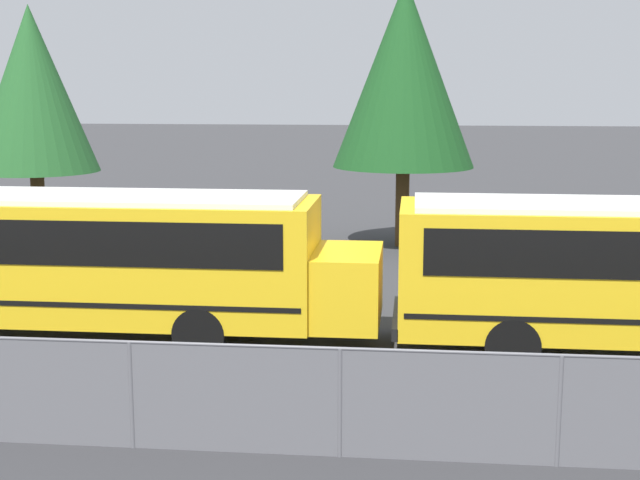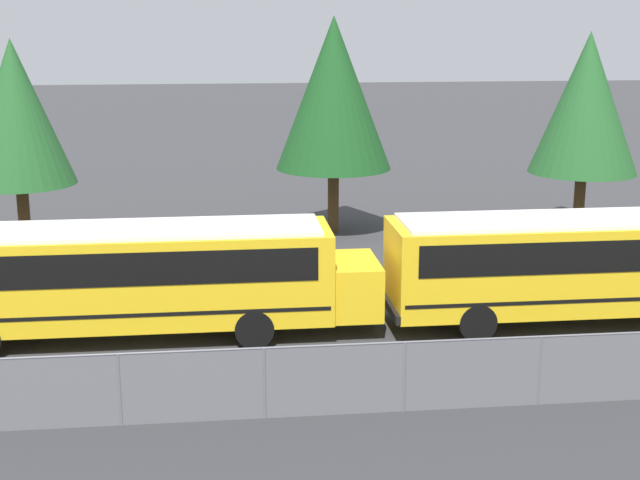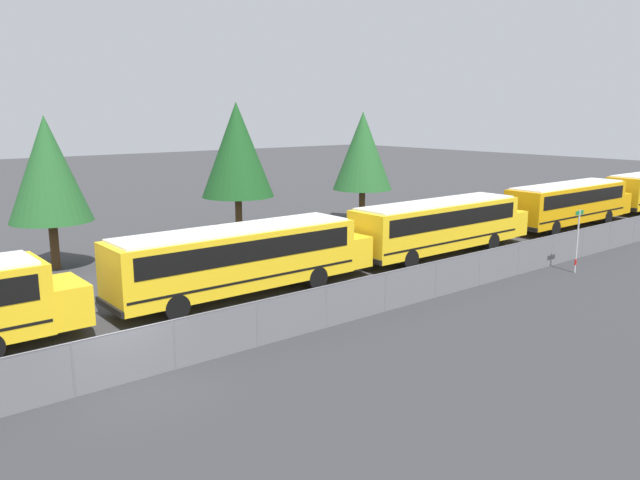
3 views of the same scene
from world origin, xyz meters
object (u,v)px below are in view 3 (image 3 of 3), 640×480
Objects in this scene: school_bus_5 at (441,223)px; tree_0 at (363,151)px; street_sign at (577,240)px; tree_2 at (237,150)px; school_bus_6 at (569,201)px; school_bus_4 at (242,255)px; tree_1 at (48,169)px.

school_bus_5 is 11.76m from tree_0.
tree_2 reaches higher than street_sign.
tree_0 is at bearing -5.27° from tree_2.
tree_0 is at bearing 132.32° from school_bus_6.
school_bus_4 is 16.39m from street_sign.
school_bus_6 is 32.79m from tree_1.
tree_1 is 0.91× the size of tree_2.
school_bus_5 is 3.95× the size of street_sign.
street_sign is 26.18m from tree_1.
tree_1 is (-21.45, -0.45, -0.07)m from tree_0.
tree_1 is at bearing 162.01° from school_bus_6.
school_bus_5 is 1.63× the size of tree_1.
tree_2 is (-9.80, 0.90, 0.40)m from tree_0.
school_bus_4 is at bearing 179.80° from school_bus_6.
school_bus_4 is at bearing -64.21° from tree_1.
school_bus_5 is (12.72, -0.16, 0.00)m from school_bus_4.
street_sign is (2.11, -6.80, -0.14)m from school_bus_5.
school_bus_6 is at bearing -0.20° from school_bus_4.
tree_0 is (-9.59, 10.53, 3.28)m from school_bus_6.
school_bus_5 is 13.44m from tree_2.
school_bus_5 is 13.49m from school_bus_6.
school_bus_6 is at bearing -30.53° from tree_2.
tree_0 is at bearing 32.12° from school_bus_4.
tree_1 is at bearing 115.79° from school_bus_4.
school_bus_6 is (26.21, -0.09, 0.00)m from school_bus_4.
school_bus_4 and school_bus_5 have the same top height.
school_bus_6 is 22.81m from tree_2.
tree_1 is at bearing -173.37° from tree_2.
tree_1 is at bearing -178.80° from tree_0.
street_sign is 17.83m from tree_0.
school_bus_5 is at bearing -110.21° from tree_0.
school_bus_6 is (13.49, 0.07, 0.00)m from school_bus_5.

